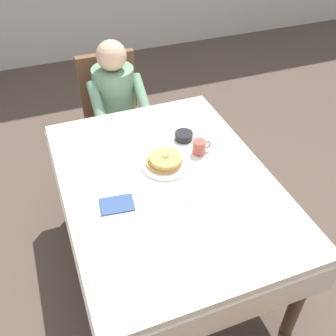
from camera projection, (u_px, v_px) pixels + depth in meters
name	position (u px, v px, depth m)	size (l,w,h in m)	color
ground_plane	(167.00, 263.00, 2.56)	(14.00, 14.00, 0.00)	brown
dining_table_main	(167.00, 192.00, 2.14)	(1.12, 1.52, 0.74)	silver
chair_diner	(113.00, 107.00, 3.05)	(0.44, 0.45, 0.93)	brown
diner_person	(116.00, 101.00, 2.85)	(0.40, 0.43, 1.12)	gray
plate_breakfast	(166.00, 164.00, 2.17)	(0.28, 0.28, 0.02)	white
breakfast_stack	(165.00, 160.00, 2.15)	(0.21, 0.21, 0.06)	tan
cup_coffee	(199.00, 147.00, 2.23)	(0.11, 0.08, 0.08)	#B24C42
bowl_butter	(184.00, 136.00, 2.35)	(0.11, 0.11, 0.04)	black
fork_left_of_plate	(134.00, 175.00, 2.11)	(0.18, 0.01, 0.01)	silver
knife_right_of_plate	(198.00, 159.00, 2.21)	(0.20, 0.01, 0.01)	silver
spoon_near_edge	(192.00, 202.00, 1.95)	(0.15, 0.01, 0.01)	silver
napkin_folded	(117.00, 205.00, 1.94)	(0.17, 0.12, 0.01)	#334C7F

